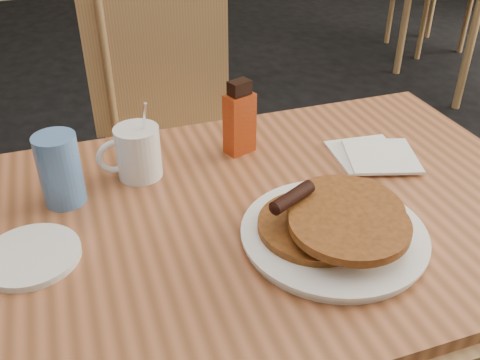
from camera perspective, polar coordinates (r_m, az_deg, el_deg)
name	(u,v)px	position (r m, az deg, el deg)	size (l,w,h in m)	color
main_table	(265,226)	(1.02, 2.69, -4.97)	(1.19, 0.83, 0.75)	#AF633E
chair_main_far	(170,116)	(1.71, -7.47, 6.79)	(0.50, 0.50, 0.98)	#AD8451
pancake_plate	(334,228)	(0.92, 10.03, -5.02)	(0.32, 0.32, 0.09)	white
coffee_mug	(137,152)	(1.08, -10.96, 2.98)	(0.13, 0.09, 0.17)	white
syrup_bottle	(240,120)	(1.14, -0.05, 6.43)	(0.07, 0.06, 0.16)	maroon
napkin_stack	(374,155)	(1.18, 14.10, 2.59)	(0.19, 0.20, 0.01)	white
blue_tumbler	(60,170)	(1.03, -18.65, 1.06)	(0.08, 0.08, 0.14)	#507CBD
side_saucer	(31,256)	(0.94, -21.41, -7.54)	(0.16, 0.16, 0.01)	white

